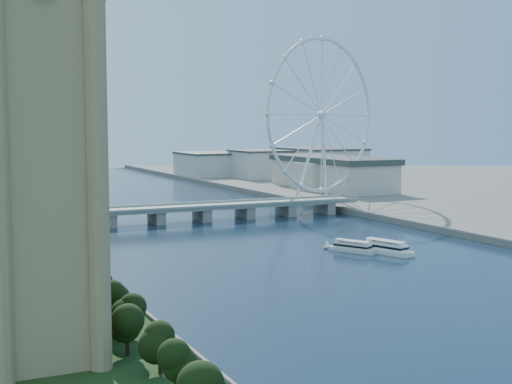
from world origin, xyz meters
TOP-DOWN VIEW (x-y plane):
  - tree_row at (-113.00, 66.00)m, footprint 8.42×200.42m
  - victoria_tower at (-135.00, 55.00)m, footprint 28.16×28.16m
  - parliament_range at (-128.00, 170.00)m, footprint 24.00×200.00m
  - westminster_bridge at (0.00, 300.00)m, footprint 220.00×22.00m
  - london_eye at (119.98, 355.08)m, footprint 113.60×39.12m
  - county_hall at (175.00, 430.00)m, footprint 54.00×144.00m
  - city_skyline at (39.22, 560.08)m, footprint 505.00×280.00m
  - tour_boat_near at (25.24, 164.76)m, footprint 18.22×27.02m
  - tour_boat_far at (36.91, 154.23)m, footprint 17.02×31.65m

SIDE VIEW (x-z plane):
  - county_hall at x=175.00m, z-range -17.50..17.50m
  - tour_boat_near at x=25.24m, z-range -2.95..2.95m
  - tour_boat_far at x=36.91m, z-range -3.40..3.40m
  - westminster_bridge at x=0.00m, z-range 1.88..11.38m
  - tree_row at x=-113.00m, z-range -1.21..20.63m
  - city_skyline at x=39.22m, z-range 0.96..32.96m
  - parliament_range at x=-128.00m, z-range -16.52..53.48m
  - victoria_tower at x=-135.00m, z-range -1.51..110.49m
  - london_eye at x=119.98m, z-range 5.37..129.67m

